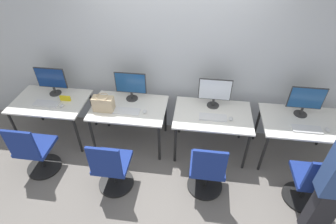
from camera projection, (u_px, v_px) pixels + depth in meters
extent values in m
plane|color=slate|center=(167.00, 162.00, 3.94)|extent=(20.00, 20.00, 0.00)
cube|color=#B7BCC1|center=(175.00, 51.00, 3.74)|extent=(12.00, 0.05, 2.80)
cube|color=silver|center=(50.00, 101.00, 3.99)|extent=(1.10, 0.74, 0.02)
cylinder|color=black|center=(15.00, 129.00, 4.01)|extent=(0.04, 0.04, 0.68)
cylinder|color=black|center=(78.00, 135.00, 3.91)|extent=(0.04, 0.04, 0.68)
cylinder|color=black|center=(37.00, 105.00, 4.51)|extent=(0.04, 0.04, 0.68)
cylinder|color=black|center=(93.00, 109.00, 4.40)|extent=(0.04, 0.04, 0.68)
cylinder|color=#2D2D2D|center=(56.00, 93.00, 4.13)|extent=(0.18, 0.18, 0.01)
cylinder|color=#2D2D2D|center=(54.00, 90.00, 4.09)|extent=(0.04, 0.04, 0.11)
cube|color=#2D2D2D|center=(51.00, 78.00, 3.96)|extent=(0.47, 0.01, 0.34)
cube|color=navy|center=(51.00, 78.00, 3.95)|extent=(0.44, 0.01, 0.31)
cube|color=silver|center=(47.00, 104.00, 3.90)|extent=(0.38, 0.15, 0.02)
ellipsoid|color=silver|center=(62.00, 106.00, 3.86)|extent=(0.06, 0.09, 0.03)
cylinder|color=black|center=(45.00, 167.00, 3.85)|extent=(0.48, 0.48, 0.03)
cylinder|color=black|center=(40.00, 157.00, 3.72)|extent=(0.04, 0.04, 0.39)
cube|color=navy|center=(36.00, 146.00, 3.59)|extent=(0.44, 0.44, 0.05)
cube|color=navy|center=(21.00, 144.00, 3.28)|extent=(0.40, 0.04, 0.44)
cube|color=silver|center=(129.00, 108.00, 3.86)|extent=(1.10, 0.74, 0.02)
cylinder|color=black|center=(93.00, 137.00, 3.88)|extent=(0.04, 0.04, 0.68)
cylinder|color=black|center=(159.00, 143.00, 3.78)|extent=(0.04, 0.04, 0.68)
cylinder|color=black|center=(106.00, 110.00, 4.38)|extent=(0.04, 0.04, 0.68)
cylinder|color=black|center=(165.00, 115.00, 4.28)|extent=(0.04, 0.04, 0.68)
cylinder|color=#2D2D2D|center=(132.00, 98.00, 4.01)|extent=(0.18, 0.18, 0.01)
cylinder|color=#2D2D2D|center=(132.00, 95.00, 3.98)|extent=(0.04, 0.04, 0.11)
cube|color=#2D2D2D|center=(131.00, 83.00, 3.85)|extent=(0.47, 0.01, 0.34)
cube|color=navy|center=(130.00, 83.00, 3.84)|extent=(0.44, 0.01, 0.31)
cube|color=silver|center=(127.00, 111.00, 3.76)|extent=(0.38, 0.15, 0.02)
ellipsoid|color=silver|center=(145.00, 112.00, 3.74)|extent=(0.06, 0.09, 0.03)
cylinder|color=black|center=(116.00, 183.00, 3.63)|extent=(0.48, 0.48, 0.03)
cylinder|color=black|center=(115.00, 173.00, 3.50)|extent=(0.04, 0.04, 0.39)
cube|color=navy|center=(112.00, 162.00, 3.37)|extent=(0.44, 0.44, 0.05)
cube|color=navy|center=(104.00, 162.00, 3.06)|extent=(0.40, 0.04, 0.44)
cube|color=silver|center=(213.00, 115.00, 3.73)|extent=(1.10, 0.74, 0.02)
cylinder|color=black|center=(175.00, 145.00, 3.75)|extent=(0.04, 0.04, 0.68)
cylinder|color=black|center=(246.00, 152.00, 3.65)|extent=(0.04, 0.04, 0.68)
cylinder|color=black|center=(179.00, 117.00, 4.25)|extent=(0.04, 0.04, 0.68)
cylinder|color=black|center=(242.00, 122.00, 4.15)|extent=(0.04, 0.04, 0.68)
cylinder|color=#2D2D2D|center=(213.00, 105.00, 3.88)|extent=(0.18, 0.18, 0.01)
cylinder|color=#2D2D2D|center=(213.00, 102.00, 3.84)|extent=(0.04, 0.04, 0.11)
cube|color=#2D2D2D|center=(215.00, 90.00, 3.71)|extent=(0.47, 0.01, 0.34)
cube|color=silver|center=(215.00, 90.00, 3.70)|extent=(0.44, 0.01, 0.31)
cube|color=silver|center=(213.00, 117.00, 3.65)|extent=(0.38, 0.15, 0.02)
ellipsoid|color=silver|center=(231.00, 119.00, 3.62)|extent=(0.06, 0.09, 0.03)
cylinder|color=black|center=(205.00, 185.00, 3.60)|extent=(0.48, 0.48, 0.03)
cylinder|color=black|center=(206.00, 176.00, 3.47)|extent=(0.04, 0.04, 0.39)
cube|color=navy|center=(207.00, 165.00, 3.33)|extent=(0.44, 0.44, 0.05)
cube|color=navy|center=(209.00, 165.00, 3.03)|extent=(0.40, 0.04, 0.44)
cube|color=silver|center=(303.00, 122.00, 3.61)|extent=(1.10, 0.74, 0.02)
cylinder|color=black|center=(263.00, 153.00, 3.63)|extent=(0.04, 0.04, 0.68)
cylinder|color=black|center=(257.00, 123.00, 4.12)|extent=(0.04, 0.04, 0.68)
cylinder|color=black|center=(324.00, 129.00, 4.02)|extent=(0.04, 0.04, 0.68)
cylinder|color=#2D2D2D|center=(300.00, 114.00, 3.72)|extent=(0.18, 0.18, 0.01)
cylinder|color=#2D2D2D|center=(302.00, 110.00, 3.68)|extent=(0.04, 0.04, 0.11)
cube|color=#2D2D2D|center=(307.00, 98.00, 3.55)|extent=(0.47, 0.01, 0.34)
cube|color=navy|center=(307.00, 98.00, 3.54)|extent=(0.44, 0.01, 0.31)
cube|color=silver|center=(307.00, 129.00, 3.46)|extent=(0.38, 0.15, 0.02)
ellipsoid|color=silver|center=(327.00, 130.00, 3.45)|extent=(0.06, 0.09, 0.03)
cylinder|color=black|center=(301.00, 197.00, 3.45)|extent=(0.48, 0.48, 0.03)
cylinder|color=black|center=(306.00, 188.00, 3.32)|extent=(0.04, 0.04, 0.39)
cube|color=navy|center=(312.00, 177.00, 3.19)|extent=(0.44, 0.44, 0.05)
cube|color=navy|center=(325.00, 178.00, 2.88)|extent=(0.40, 0.04, 0.44)
cube|color=#232328|center=(320.00, 211.00, 2.91)|extent=(0.25, 0.16, 0.74)
cube|color=tan|center=(103.00, 104.00, 3.73)|extent=(0.30, 0.14, 0.22)
torus|color=tan|center=(102.00, 96.00, 3.65)|extent=(0.18, 0.18, 0.01)
cube|color=yellow|center=(65.00, 98.00, 3.96)|extent=(0.16, 0.03, 0.08)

